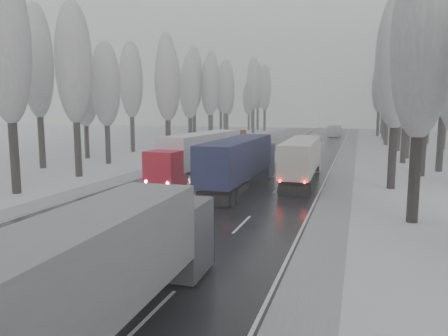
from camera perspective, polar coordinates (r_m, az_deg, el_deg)
The scene contains 56 objects.
ground at distance 18.62m, azimuth -24.66°, elevation -14.94°, with size 260.00×260.00×0.00m, color silver.
carriageway_right at distance 43.64m, azimuth 8.48°, elevation -1.26°, with size 7.50×200.00×0.03m, color black.
carriageway_left at distance 46.39m, azimuth -4.44°, elevation -0.64°, with size 7.50×200.00×0.03m, color black.
median_slush at distance 44.73m, azimuth 1.82°, elevation -0.94°, with size 3.00×200.00×0.04m, color #ABADB3.
shoulder_right at distance 43.18m, azimuth 14.98°, elevation -1.54°, with size 2.40×200.00×0.04m, color #ABADB3.
shoulder_left at distance 48.42m, azimuth -9.89°, elevation -0.36°, with size 2.40×200.00×0.04m, color #ABADB3.
median_guardrail at distance 44.63m, azimuth 1.82°, elevation -0.21°, with size 0.12×200.00×0.76m.
tree_16 at distance 28.65m, azimuth 24.53°, elevation 14.64°, with size 3.60×3.60×16.53m.
tree_18 at distance 39.86m, azimuth 21.72°, elevation 12.80°, with size 3.60×3.60×16.58m.
tree_20 at distance 48.23m, azimuth 25.05°, elevation 11.04°, with size 3.60×3.60×15.71m.
tree_21 at distance 52.64m, azimuth 27.05°, elevation 12.64°, with size 3.60×3.60×18.62m.
tree_22 at distance 58.49m, azimuth 22.84°, elevation 10.61°, with size 3.60×3.60×15.86m.
tree_24 at distance 64.18m, azimuth 23.32°, elevation 12.95°, with size 3.60×3.60×20.49m.
tree_26 at distance 74.24m, azimuth 22.20°, elevation 11.42°, with size 3.60×3.60×18.78m.
tree_27 at distance 79.03m, azimuth 27.18°, elevation 10.36°, with size 3.60×3.60×17.62m.
tree_28 at distance 84.83m, azimuth 20.78°, elevation 11.37°, with size 3.60×3.60×19.62m.
tree_29 at distance 89.44m, azimuth 25.39°, elevation 10.30°, with size 3.60×3.60×18.11m.
tree_30 at distance 94.50m, azimuth 20.54°, elevation 10.31°, with size 3.60×3.60×17.86m.
tree_31 at distance 98.98m, azimuth 23.90°, elevation 10.28°, with size 3.60×3.60×18.58m.
tree_32 at distance 101.98m, azimuth 20.34°, elevation 9.93°, with size 3.60×3.60×17.33m.
tree_33 at distance 106.11m, azimuth 21.89°, elevation 8.73°, with size 3.60×3.60×14.33m.
tree_34 at distance 109.04m, azimuth 19.68°, elevation 9.92°, with size 3.60×3.60×17.63m.
tree_35 at distance 113.75m, azimuth 24.31°, elevation 9.78°, with size 3.60×3.60×18.25m.
tree_36 at distance 119.00m, azimuth 20.17°, elevation 10.50°, with size 3.60×3.60×20.23m.
tree_37 at distance 123.39m, azimuth 23.30°, elevation 9.09°, with size 3.60×3.60×16.37m.
tree_38 at distance 129.56m, azimuth 20.67°, elevation 9.61°, with size 3.60×3.60×17.97m.
tree_39 at distance 133.70m, azimuth 21.77°, elevation 9.00°, with size 3.60×3.60×16.19m.
tree_56 at distance 39.02m, azimuth -26.49°, elevation 14.10°, with size 3.60×3.60×18.12m.
tree_58 at distance 46.03m, azimuth -19.02°, elevation 12.72°, with size 3.60×3.60×17.21m.
tree_59 at distance 53.96m, azimuth -23.24°, elevation 12.59°, with size 3.60×3.60×18.41m.
tree_60 at distance 55.37m, azimuth -15.20°, elevation 10.46°, with size 3.60×3.60×14.84m.
tree_61 at distance 61.87m, azimuth -17.75°, elevation 9.55°, with size 3.60×3.60×13.95m.
tree_62 at distance 61.98m, azimuth -7.38°, elevation 11.10°, with size 3.60×3.60×16.04m.
tree_63 at distance 69.15m, azimuth -12.05°, elevation 11.12°, with size 3.60×3.60×16.88m.
tree_64 at distance 71.92m, azimuth -7.52°, elevation 10.36°, with size 3.60×3.60×15.42m.
tree_65 at distance 76.44m, azimuth -7.52°, elevation 12.16°, with size 3.60×3.60×19.48m.
tree_66 at distance 80.72m, azimuth -4.54°, elevation 10.06°, with size 3.60×3.60×15.23m.
tree_67 at distance 85.00m, azimuth -4.41°, elevation 10.77°, with size 3.60×3.60×17.09m.
tree_68 at distance 86.54m, azimuth -1.87°, elevation 10.55°, with size 3.60×3.60×16.65m.
tree_69 at distance 92.05m, azimuth -3.94°, elevation 11.46°, with size 3.60×3.60×19.35m.
tree_70 at distance 96.05m, azimuth 0.28°, elevation 10.48°, with size 3.60×3.60×17.09m.
tree_71 at distance 101.40m, azimuth -1.66°, elevation 11.26°, with size 3.60×3.60×19.61m.
tree_72 at distance 105.70m, azimuth 0.42°, elevation 9.58°, with size 3.60×3.60×15.11m.
tree_73 at distance 110.42m, azimuth -0.42°, elevation 10.22°, with size 3.60×3.60×17.22m.
tree_74 at distance 115.21m, azimuth 3.88°, elevation 10.89°, with size 3.60×3.60×19.68m.
tree_75 at distance 121.45m, azimuth 0.06°, elevation 10.44°, with size 3.60×3.60×18.60m.
tree_76 at distance 124.11m, azimuth 5.37°, elevation 10.34°, with size 3.60×3.60×18.55m.
tree_77 at distance 129.19m, azimuth 3.26°, elevation 9.08°, with size 3.60×3.60×14.32m.
tree_78 at distance 131.32m, azimuth 4.46°, elevation 10.51°, with size 3.60×3.60×19.55m.
tree_79 at distance 135.79m, azimuth 3.67°, elevation 9.77°, with size 3.60×3.60×17.07m.
truck_grey_tarp at distance 12.67m, azimuth -18.24°, elevation -13.85°, with size 2.92×16.12×4.12m.
truck_blue_box at distance 36.77m, azimuth 2.24°, elevation 1.07°, with size 2.76×17.09×4.37m.
truck_cream_box at distance 41.00m, azimuth 10.23°, elevation 1.42°, with size 2.91×15.89×4.06m.
box_truck_distant at distance 104.16m, azimuth 14.22°, elevation 4.73°, with size 2.74×7.23×2.64m.
truck_red_white at distance 42.66m, azimuth -3.31°, elevation 2.04°, with size 4.03×17.21×4.38m.
truck_red_red at distance 52.62m, azimuth -1.22°, elevation 2.89°, with size 4.18×15.26×3.88m.
Camera 1 is at (11.78, -12.57, 7.06)m, focal length 35.00 mm.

